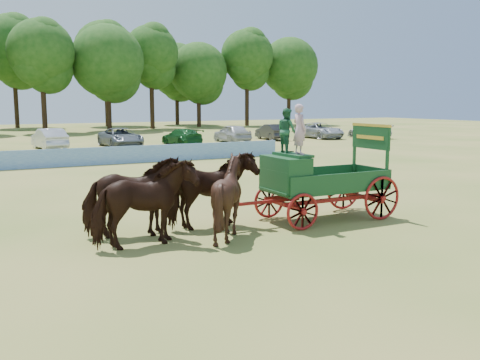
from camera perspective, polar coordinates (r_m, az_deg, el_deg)
name	(u,v)px	position (r m, az deg, el deg)	size (l,w,h in m)	color
ground	(245,228)	(15.86, 0.58, -5.18)	(160.00, 160.00, 0.00)	#AB8D4D
horse_lead_left	(144,204)	(13.85, -10.17, -2.55)	(1.21, 2.67, 2.25)	black
horse_lead_right	(132,197)	(14.89, -11.45, -1.82)	(1.21, 2.67, 2.25)	black
horse_wheel_left	(228,196)	(14.73, -1.24, -1.75)	(1.82, 2.05, 2.26)	black
horse_wheel_right	(212,191)	(15.71, -3.02, -1.13)	(1.21, 2.67, 2.25)	black
farm_dray	(307,172)	(16.66, 7.13, 0.82)	(6.00, 2.00, 3.64)	#AA1F11
sponsor_banner	(84,157)	(32.36, -16.32, 2.40)	(26.00, 0.08, 1.05)	#2161B5
parked_cars	(94,138)	(44.72, -15.33, 4.33)	(58.19, 7.49, 1.65)	silver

